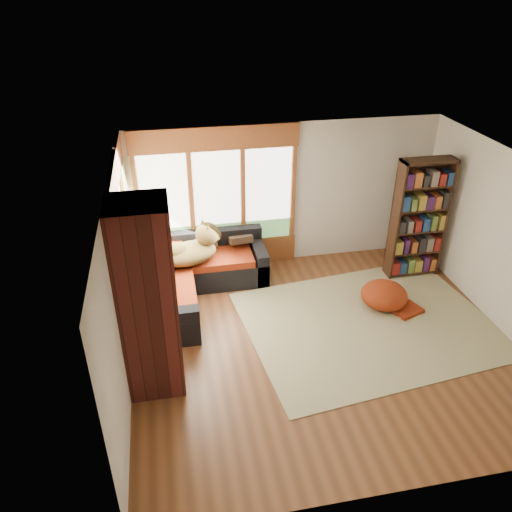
{
  "coord_description": "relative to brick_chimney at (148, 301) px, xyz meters",
  "views": [
    {
      "loc": [
        -2.06,
        -5.47,
        4.78
      ],
      "look_at": [
        -0.79,
        1.06,
        0.95
      ],
      "focal_mm": 35.0,
      "sensor_mm": 36.0,
      "label": 1
    }
  ],
  "objects": [
    {
      "name": "throw_pillows",
      "position": [
        0.48,
        2.2,
        -0.56
      ],
      "size": [
        1.98,
        1.68,
        0.45
      ],
      "color": "#33251A",
      "rests_on": "sectional_sofa"
    },
    {
      "name": "dog_tan",
      "position": [
        0.68,
        2.15,
        -0.48
      ],
      "size": [
        1.13,
        0.88,
        0.56
      ],
      "rotation": [
        0.0,
        0.0,
        0.3
      ],
      "color": "brown",
      "rests_on": "sectional_sofa"
    },
    {
      "name": "wall_right",
      "position": [
        5.15,
        0.35,
        0.0
      ],
      "size": [
        0.04,
        5.0,
        2.6
      ],
      "primitive_type": "cube",
      "color": "silver",
      "rests_on": "ground"
    },
    {
      "name": "sectional_sofa",
      "position": [
        0.45,
        2.05,
        -1.0
      ],
      "size": [
        2.2,
        2.2,
        0.8
      ],
      "rotation": [
        0.0,
        0.0,
        0.06
      ],
      "color": "black",
      "rests_on": "ground"
    },
    {
      "name": "windows_left",
      "position": [
        -0.32,
        1.55,
        0.05
      ],
      "size": [
        0.1,
        2.62,
        1.9
      ],
      "color": "brown",
      "rests_on": "wall_left"
    },
    {
      "name": "area_rug",
      "position": [
        3.24,
        0.63,
        -1.29
      ],
      "size": [
        4.05,
        3.28,
        0.01
      ],
      "primitive_type": "cube",
      "rotation": [
        0.0,
        0.0,
        0.12
      ],
      "color": "beige",
      "rests_on": "ground"
    },
    {
      "name": "pouf",
      "position": [
        3.65,
        1.05,
        -1.08
      ],
      "size": [
        0.97,
        0.97,
        0.41
      ],
      "primitive_type": "ellipsoid",
      "rotation": [
        0.0,
        0.0,
        0.38
      ],
      "color": "#932709",
      "rests_on": "area_rug"
    },
    {
      "name": "wall_back",
      "position": [
        2.4,
        2.85,
        0.0
      ],
      "size": [
        5.5,
        0.04,
        2.6
      ],
      "primitive_type": "cube",
      "color": "silver",
      "rests_on": "ground"
    },
    {
      "name": "bookshelf",
      "position": [
        4.54,
        1.9,
        -0.23
      ],
      "size": [
        0.92,
        0.31,
        2.15
      ],
      "color": "#361E12",
      "rests_on": "ground"
    },
    {
      "name": "roller_blind",
      "position": [
        -0.29,
        2.38,
        0.45
      ],
      "size": [
        0.03,
        0.72,
        0.9
      ],
      "primitive_type": "cube",
      "color": "#6C844F",
      "rests_on": "wall_left"
    },
    {
      "name": "floor",
      "position": [
        2.4,
        0.35,
        -1.3
      ],
      "size": [
        5.5,
        5.5,
        0.0
      ],
      "primitive_type": "plane",
      "color": "#583018",
      "rests_on": "ground"
    },
    {
      "name": "wall_front",
      "position": [
        2.4,
        -2.15,
        0.0
      ],
      "size": [
        5.5,
        0.04,
        2.6
      ],
      "primitive_type": "cube",
      "color": "silver",
      "rests_on": "ground"
    },
    {
      "name": "dog_brindle",
      "position": [
        0.03,
        1.4,
        -0.54
      ],
      "size": [
        0.62,
        0.88,
        0.45
      ],
      "rotation": [
        0.0,
        0.0,
        1.41
      ],
      "color": "black",
      "rests_on": "sectional_sofa"
    },
    {
      "name": "wall_left",
      "position": [
        -0.35,
        0.35,
        0.0
      ],
      "size": [
        0.04,
        5.0,
        2.6
      ],
      "primitive_type": "cube",
      "color": "silver",
      "rests_on": "ground"
    },
    {
      "name": "windows_back",
      "position": [
        1.2,
        2.82,
        0.05
      ],
      "size": [
        2.82,
        0.1,
        1.9
      ],
      "color": "brown",
      "rests_on": "wall_back"
    },
    {
      "name": "brick_chimney",
      "position": [
        0.0,
        0.0,
        0.0
      ],
      "size": [
        0.7,
        0.7,
        2.6
      ],
      "primitive_type": "cube",
      "color": "#471914",
      "rests_on": "ground"
    },
    {
      "name": "ceiling",
      "position": [
        2.4,
        0.35,
        1.3
      ],
      "size": [
        5.5,
        5.5,
        0.0
      ],
      "primitive_type": "plane",
      "color": "white"
    }
  ]
}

